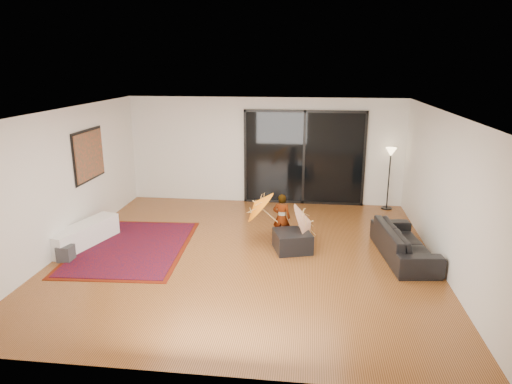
% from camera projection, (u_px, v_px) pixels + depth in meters
% --- Properties ---
extents(floor, '(7.00, 7.00, 0.00)m').
position_uv_depth(floor, '(246.00, 255.00, 8.67)').
color(floor, '#945328').
rests_on(floor, ground).
extents(ceiling, '(7.00, 7.00, 0.00)m').
position_uv_depth(ceiling, '(245.00, 112.00, 7.94)').
color(ceiling, white).
rests_on(ceiling, wall_back).
extents(wall_back, '(7.00, 0.00, 7.00)m').
position_uv_depth(wall_back, '(265.00, 151.00, 11.65)').
color(wall_back, silver).
rests_on(wall_back, floor).
extents(wall_front, '(7.00, 0.00, 7.00)m').
position_uv_depth(wall_front, '(200.00, 269.00, 4.96)').
color(wall_front, silver).
rests_on(wall_front, floor).
extents(wall_left, '(0.00, 7.00, 7.00)m').
position_uv_depth(wall_left, '(64.00, 181.00, 8.71)').
color(wall_left, silver).
rests_on(wall_left, floor).
extents(wall_right, '(0.00, 7.00, 7.00)m').
position_uv_depth(wall_right, '(445.00, 193.00, 7.90)').
color(wall_right, silver).
rests_on(wall_right, floor).
extents(sliding_door, '(3.06, 0.07, 2.40)m').
position_uv_depth(sliding_door, '(304.00, 158.00, 11.55)').
color(sliding_door, black).
rests_on(sliding_door, wall_back).
extents(painting, '(0.04, 1.28, 1.08)m').
position_uv_depth(painting, '(89.00, 155.00, 9.58)').
color(painting, black).
rests_on(painting, wall_left).
extents(media_console, '(0.83, 1.68, 0.45)m').
position_uv_depth(media_console, '(84.00, 235.00, 9.04)').
color(media_console, white).
rests_on(media_console, floor).
extents(speaker, '(0.26, 0.26, 0.29)m').
position_uv_depth(speaker, '(66.00, 253.00, 8.37)').
color(speaker, '#424244').
rests_on(speaker, floor).
extents(persian_rug, '(2.28, 3.08, 0.02)m').
position_uv_depth(persian_rug, '(132.00, 247.00, 9.01)').
color(persian_rug, '#5B1607').
rests_on(persian_rug, floor).
extents(sofa, '(1.02, 2.08, 0.58)m').
position_uv_depth(sofa, '(404.00, 243.00, 8.49)').
color(sofa, black).
rests_on(sofa, floor).
extents(ottoman, '(0.83, 0.83, 0.38)m').
position_uv_depth(ottoman, '(292.00, 241.00, 8.83)').
color(ottoman, black).
rests_on(ottoman, floor).
extents(floor_lamp, '(0.27, 0.27, 1.54)m').
position_uv_depth(floor_lamp, '(390.00, 161.00, 11.09)').
color(floor_lamp, black).
rests_on(floor_lamp, floor).
extents(child, '(0.39, 0.28, 0.99)m').
position_uv_depth(child, '(282.00, 218.00, 9.25)').
color(child, '#999999').
rests_on(child, floor).
extents(parasol_orange, '(0.63, 0.77, 0.85)m').
position_uv_depth(parasol_orange, '(254.00, 206.00, 9.20)').
color(parasol_orange, orange).
rests_on(parasol_orange, child).
extents(parasol_white, '(0.53, 0.89, 0.94)m').
position_uv_depth(parasol_white, '(311.00, 221.00, 9.04)').
color(parasol_white, silver).
rests_on(parasol_white, floor).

